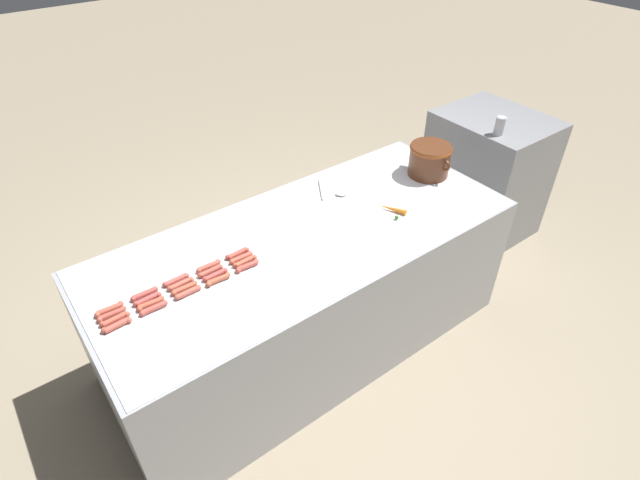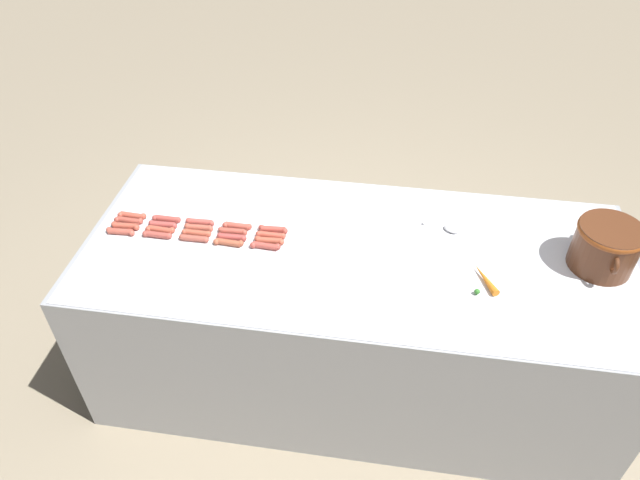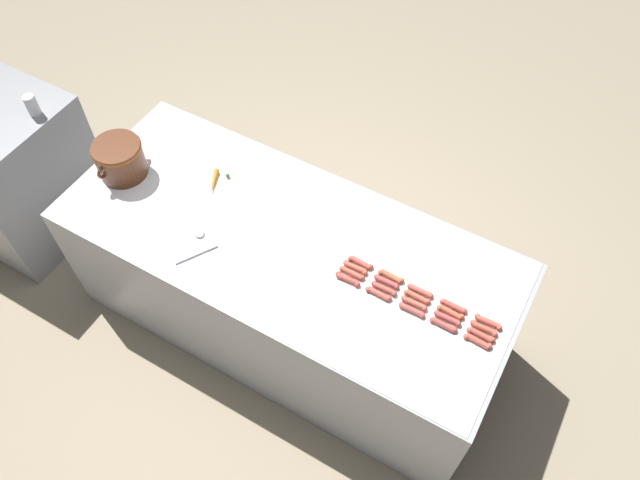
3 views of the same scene
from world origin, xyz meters
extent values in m
plane|color=gray|center=(0.00, 0.00, 0.00)|extent=(20.00, 20.00, 0.00)
cube|color=#9EA0A5|center=(0.00, 0.00, 0.42)|extent=(0.99, 2.35, 0.83)
cube|color=silver|center=(0.00, 0.00, 0.84)|extent=(0.97, 2.31, 0.00)
cube|color=gray|center=(-0.19, 1.85, 0.47)|extent=(0.78, 0.65, 0.94)
cylinder|color=#B6503D|center=(-0.06, -1.03, 0.85)|extent=(0.03, 0.11, 0.03)
sphere|color=#B6503D|center=(-0.06, -1.08, 0.85)|extent=(0.03, 0.03, 0.03)
sphere|color=#B6503D|center=(-0.07, -0.98, 0.85)|extent=(0.03, 0.03, 0.03)
cylinder|color=#AB463E|center=(-0.06, -0.87, 0.85)|extent=(0.03, 0.11, 0.03)
sphere|color=#AB463E|center=(-0.06, -0.92, 0.85)|extent=(0.03, 0.03, 0.03)
sphere|color=#AB463E|center=(-0.07, -0.81, 0.85)|extent=(0.03, 0.03, 0.03)
cylinder|color=#B44B42|center=(-0.07, -0.71, 0.85)|extent=(0.03, 0.11, 0.03)
sphere|color=#B44B42|center=(-0.07, -0.76, 0.85)|extent=(0.03, 0.03, 0.03)
sphere|color=#B44B42|center=(-0.06, -0.66, 0.85)|extent=(0.03, 0.03, 0.03)
cylinder|color=#B34E3F|center=(-0.06, -0.54, 0.85)|extent=(0.03, 0.11, 0.03)
sphere|color=#B34E3F|center=(-0.06, -0.59, 0.85)|extent=(0.03, 0.03, 0.03)
sphere|color=#B34E3F|center=(-0.07, -0.49, 0.85)|extent=(0.03, 0.03, 0.03)
cylinder|color=#B04539|center=(-0.06, -0.38, 0.85)|extent=(0.03, 0.11, 0.03)
sphere|color=#B04539|center=(-0.07, -0.43, 0.85)|extent=(0.03, 0.03, 0.03)
sphere|color=#B04539|center=(-0.06, -0.33, 0.85)|extent=(0.03, 0.03, 0.03)
cylinder|color=#AC4A3C|center=(-0.03, -1.03, 0.85)|extent=(0.03, 0.11, 0.03)
sphere|color=#AC4A3C|center=(-0.03, -1.08, 0.85)|extent=(0.03, 0.03, 0.03)
sphere|color=#AC4A3C|center=(-0.03, -0.98, 0.85)|extent=(0.03, 0.03, 0.03)
cylinder|color=#AC4741|center=(-0.02, -0.87, 0.85)|extent=(0.03, 0.11, 0.03)
sphere|color=#AC4741|center=(-0.03, -0.92, 0.85)|extent=(0.03, 0.03, 0.03)
sphere|color=#AC4741|center=(-0.02, -0.82, 0.85)|extent=(0.03, 0.03, 0.03)
cylinder|color=#AF5340|center=(-0.03, -0.71, 0.85)|extent=(0.03, 0.11, 0.03)
sphere|color=#AF5340|center=(-0.03, -0.76, 0.85)|extent=(0.03, 0.03, 0.03)
sphere|color=#AF5340|center=(-0.03, -0.65, 0.85)|extent=(0.03, 0.03, 0.03)
cylinder|color=#AC4B3C|center=(-0.03, -0.55, 0.85)|extent=(0.03, 0.11, 0.03)
sphere|color=#AC4B3C|center=(-0.03, -0.60, 0.85)|extent=(0.03, 0.03, 0.03)
sphere|color=#AC4B3C|center=(-0.02, -0.50, 0.85)|extent=(0.03, 0.03, 0.03)
cylinder|color=#BA4E3B|center=(-0.02, -0.38, 0.85)|extent=(0.03, 0.11, 0.03)
sphere|color=#BA4E3B|center=(-0.02, -0.43, 0.85)|extent=(0.03, 0.03, 0.03)
sphere|color=#BA4E3B|center=(-0.03, -0.33, 0.85)|extent=(0.03, 0.03, 0.03)
cylinder|color=#B7503C|center=(0.01, -1.03, 0.85)|extent=(0.03, 0.11, 0.03)
sphere|color=#B7503C|center=(0.01, -1.08, 0.85)|extent=(0.03, 0.03, 0.03)
sphere|color=#B7503C|center=(0.01, -0.98, 0.85)|extent=(0.03, 0.03, 0.03)
cylinder|color=#B8513B|center=(0.01, -0.87, 0.85)|extent=(0.03, 0.11, 0.03)
sphere|color=#B8513B|center=(0.02, -0.92, 0.85)|extent=(0.03, 0.03, 0.03)
sphere|color=#B8513B|center=(0.01, -0.82, 0.85)|extent=(0.03, 0.03, 0.03)
cylinder|color=#B4523B|center=(0.01, -0.70, 0.85)|extent=(0.03, 0.11, 0.03)
sphere|color=#B4523B|center=(0.01, -0.76, 0.85)|extent=(0.03, 0.03, 0.03)
sphere|color=#B4523B|center=(0.01, -0.65, 0.85)|extent=(0.03, 0.03, 0.03)
cylinder|color=#AC443F|center=(0.01, -0.55, 0.85)|extent=(0.03, 0.11, 0.03)
sphere|color=#AC443F|center=(0.01, -0.60, 0.85)|extent=(0.03, 0.03, 0.03)
sphere|color=#AC443F|center=(0.02, -0.49, 0.85)|extent=(0.03, 0.03, 0.03)
cylinder|color=#B4513A|center=(0.01, -0.38, 0.85)|extent=(0.03, 0.11, 0.03)
sphere|color=#B4513A|center=(0.01, -0.43, 0.85)|extent=(0.03, 0.03, 0.03)
sphere|color=#B4513A|center=(0.01, -0.33, 0.85)|extent=(0.03, 0.03, 0.03)
cylinder|color=#B65040|center=(0.05, -1.04, 0.85)|extent=(0.03, 0.11, 0.03)
sphere|color=#B65040|center=(0.05, -1.09, 0.85)|extent=(0.03, 0.03, 0.03)
sphere|color=#B65040|center=(0.05, -0.98, 0.85)|extent=(0.03, 0.03, 0.03)
cylinder|color=#AD493F|center=(0.05, -0.87, 0.85)|extent=(0.03, 0.11, 0.03)
sphere|color=#AD493F|center=(0.05, -0.92, 0.85)|extent=(0.03, 0.03, 0.03)
sphere|color=#AD493F|center=(0.05, -0.82, 0.85)|extent=(0.03, 0.03, 0.03)
cylinder|color=#AB5142|center=(0.05, -0.70, 0.85)|extent=(0.03, 0.11, 0.03)
sphere|color=#AB5142|center=(0.05, -0.76, 0.85)|extent=(0.03, 0.03, 0.03)
sphere|color=#AB5142|center=(0.05, -0.65, 0.85)|extent=(0.03, 0.03, 0.03)
cylinder|color=#AD5339|center=(0.05, -0.55, 0.85)|extent=(0.03, 0.11, 0.03)
sphere|color=#AD5339|center=(0.06, -0.60, 0.85)|extent=(0.03, 0.03, 0.03)
sphere|color=#AD5339|center=(0.05, -0.50, 0.85)|extent=(0.03, 0.03, 0.03)
cylinder|color=#AF483D|center=(0.05, -0.39, 0.85)|extent=(0.03, 0.11, 0.03)
sphere|color=#AF483D|center=(0.05, -0.44, 0.85)|extent=(0.03, 0.03, 0.03)
sphere|color=#AF483D|center=(0.05, -0.34, 0.85)|extent=(0.03, 0.03, 0.03)
cylinder|color=#562D19|center=(-0.05, 0.99, 0.94)|extent=(0.25, 0.25, 0.20)
torus|color=brown|center=(-0.05, 0.99, 1.02)|extent=(0.26, 0.26, 0.03)
torus|color=#562D19|center=(-0.18, 0.99, 0.96)|extent=(0.07, 0.02, 0.07)
torus|color=#562D19|center=(0.07, 0.99, 0.96)|extent=(0.07, 0.02, 0.07)
cylinder|color=#B7B7BC|center=(-0.30, 0.33, 0.84)|extent=(0.19, 0.13, 0.01)
ellipsoid|color=#B7B7BC|center=(-0.19, 0.40, 0.85)|extent=(0.08, 0.09, 0.02)
cone|color=orange|center=(0.11, 0.52, 0.85)|extent=(0.17, 0.10, 0.03)
sphere|color=#387F2D|center=(0.19, 0.49, 0.85)|extent=(0.02, 0.02, 0.02)
cylinder|color=#BCBCC1|center=(-0.02, 1.62, 1.00)|extent=(0.07, 0.07, 0.12)
cylinder|color=silver|center=(-0.02, 1.62, 1.07)|extent=(0.06, 0.06, 0.00)
camera|label=1|loc=(1.75, -1.22, 2.47)|focal=28.14mm
camera|label=2|loc=(1.83, 0.11, 2.47)|focal=32.43mm
camera|label=3|loc=(-1.47, -1.04, 3.32)|focal=34.62mm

